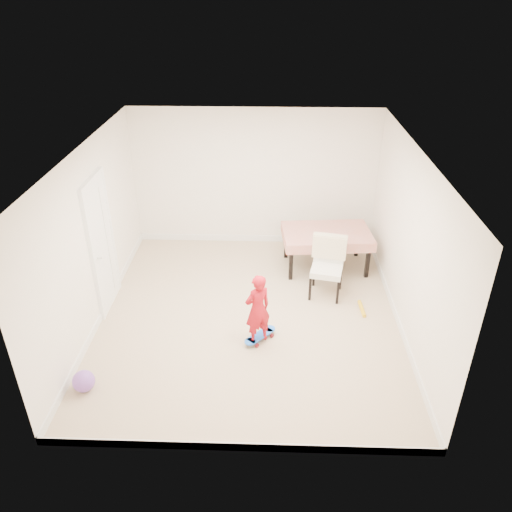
{
  "coord_description": "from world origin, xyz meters",
  "views": [
    {
      "loc": [
        0.31,
        -6.22,
        4.57
      ],
      "look_at": [
        0.1,
        0.2,
        0.95
      ],
      "focal_mm": 35.0,
      "sensor_mm": 36.0,
      "label": 1
    }
  ],
  "objects_px": {
    "dining_chair": "(327,268)",
    "child": "(258,311)",
    "dining_table": "(326,249)",
    "balloon": "(84,381)",
    "skateboard": "(260,337)"
  },
  "relations": [
    {
      "from": "skateboard",
      "to": "child",
      "type": "xyz_separation_m",
      "value": [
        -0.03,
        -0.06,
        0.5
      ]
    },
    {
      "from": "dining_chair",
      "to": "skateboard",
      "type": "xyz_separation_m",
      "value": [
        -1.03,
        -1.2,
        -0.45
      ]
    },
    {
      "from": "child",
      "to": "skateboard",
      "type": "bearing_deg",
      "value": -153.41
    },
    {
      "from": "skateboard",
      "to": "balloon",
      "type": "xyz_separation_m",
      "value": [
        -2.18,
        -1.07,
        0.1
      ]
    },
    {
      "from": "skateboard",
      "to": "child",
      "type": "bearing_deg",
      "value": -168.42
    },
    {
      "from": "dining_table",
      "to": "dining_chair",
      "type": "bearing_deg",
      "value": -99.44
    },
    {
      "from": "dining_chair",
      "to": "child",
      "type": "bearing_deg",
      "value": -118.24
    },
    {
      "from": "dining_table",
      "to": "balloon",
      "type": "xyz_separation_m",
      "value": [
        -3.29,
        -3.17,
        -0.21
      ]
    },
    {
      "from": "skateboard",
      "to": "dining_table",
      "type": "bearing_deg",
      "value": 14.43
    },
    {
      "from": "skateboard",
      "to": "balloon",
      "type": "height_order",
      "value": "balloon"
    },
    {
      "from": "dining_table",
      "to": "balloon",
      "type": "bearing_deg",
      "value": -140.98
    },
    {
      "from": "dining_table",
      "to": "balloon",
      "type": "relative_size",
      "value": 5.37
    },
    {
      "from": "dining_chair",
      "to": "child",
      "type": "relative_size",
      "value": 0.92
    },
    {
      "from": "dining_chair",
      "to": "skateboard",
      "type": "bearing_deg",
      "value": -118.64
    },
    {
      "from": "dining_chair",
      "to": "balloon",
      "type": "distance_m",
      "value": 3.96
    }
  ]
}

